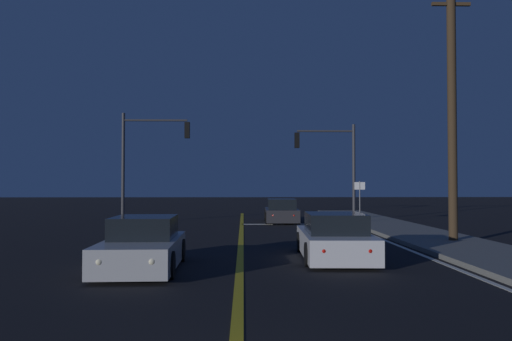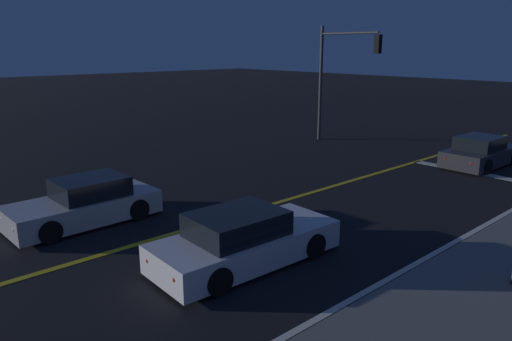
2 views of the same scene
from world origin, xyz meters
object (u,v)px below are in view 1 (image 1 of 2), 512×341
car_parked_curb_white (334,239)px  utility_pole_right (452,100)px  car_mid_block_charcoal (282,212)px  traffic_signal_far_left (146,150)px  car_distant_tail_silver (143,246)px  traffic_signal_near_right (332,157)px  street_sign_corner (360,195)px

car_parked_curb_white → utility_pole_right: utility_pole_right is taller
car_mid_block_charcoal → car_parked_curb_white: size_ratio=0.89×
car_mid_block_charcoal → traffic_signal_far_left: traffic_signal_far_left is taller
car_mid_block_charcoal → traffic_signal_far_left: (-7.59, -0.42, 3.50)m
car_distant_tail_silver → car_mid_block_charcoal: 16.42m
car_mid_block_charcoal → car_parked_curb_white: (0.49, -14.04, 0.00)m
traffic_signal_near_right → traffic_signal_far_left: size_ratio=0.93×
traffic_signal_far_left → utility_pole_right: bearing=-37.8°
traffic_signal_far_left → utility_pole_right: 16.56m
traffic_signal_near_right → street_sign_corner: 3.70m
car_parked_curb_white → traffic_signal_near_right: bearing=82.3°
utility_pole_right → car_distant_tail_silver: bearing=-153.1°
traffic_signal_near_right → traffic_signal_far_left: traffic_signal_far_left is taller
car_distant_tail_silver → traffic_signal_near_right: 18.73m
car_distant_tail_silver → street_sign_corner: (8.81, 13.90, 0.99)m
street_sign_corner → traffic_signal_far_left: bearing=173.1°
car_distant_tail_silver → utility_pole_right: utility_pole_right is taller
car_distant_tail_silver → car_mid_block_charcoal: bearing=-108.3°
car_distant_tail_silver → traffic_signal_near_right: size_ratio=0.76×
traffic_signal_near_right → utility_pole_right: bearing=101.6°
traffic_signal_far_left → street_sign_corner: bearing=-6.9°
car_mid_block_charcoal → street_sign_corner: 4.56m
car_parked_curb_white → car_mid_block_charcoal: bearing=94.1°
traffic_signal_far_left → traffic_signal_near_right: bearing=7.5°
car_parked_curb_white → utility_pole_right: 7.66m
car_distant_tail_silver → car_parked_curb_white: size_ratio=0.91×
car_distant_tail_silver → traffic_signal_near_right: traffic_signal_near_right is taller
car_distant_tail_silver → traffic_signal_near_right: bearing=-116.7°
car_mid_block_charcoal → street_sign_corner: (4.06, -1.82, 0.99)m
car_mid_block_charcoal → traffic_signal_near_right: size_ratio=0.74×
car_parked_curb_white → traffic_signal_far_left: bearing=122.8°
utility_pole_right → street_sign_corner: size_ratio=4.37×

